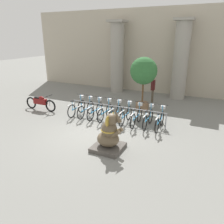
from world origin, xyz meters
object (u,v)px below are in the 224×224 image
(bicycle_1, at_px, (86,109))
(bicycle_7, at_px, (148,118))
(bicycle_5, at_px, (126,115))
(bicycle_4, at_px, (115,113))
(bicycle_8, at_px, (160,120))
(elephant_statue, at_px, (109,136))
(motorcycle, at_px, (41,102))
(bicycle_0, at_px, (77,107))
(person_pedestrian, at_px, (153,87))
(potted_tree, at_px, (144,73))
(bicycle_2, at_px, (95,110))
(bicycle_6, at_px, (136,117))
(bicycle_3, at_px, (105,112))

(bicycle_1, distance_m, bicycle_7, 3.40)
(bicycle_5, relative_size, bicycle_7, 1.00)
(bicycle_4, xyz_separation_m, bicycle_8, (2.27, -0.04, 0.00))
(bicycle_1, xyz_separation_m, bicycle_5, (2.27, 0.04, 0.00))
(bicycle_5, xyz_separation_m, bicycle_8, (1.70, -0.05, 0.00))
(bicycle_8, bearing_deg, elephant_statue, -114.47)
(bicycle_1, relative_size, bicycle_4, 1.00)
(motorcycle, bearing_deg, bicycle_1, 5.05)
(bicycle_7, relative_size, motorcycle, 0.77)
(bicycle_0, xyz_separation_m, bicycle_1, (0.57, 0.01, 0.00))
(elephant_statue, bearing_deg, bicycle_4, 110.03)
(motorcycle, bearing_deg, bicycle_7, 2.73)
(person_pedestrian, bearing_deg, bicycle_8, -70.11)
(bicycle_0, xyz_separation_m, person_pedestrian, (3.08, 4.02, 0.61))
(bicycle_1, relative_size, potted_tree, 0.55)
(bicycle_2, height_order, bicycle_8, same)
(bicycle_6, bearing_deg, potted_tree, 101.56)
(bicycle_8, relative_size, motorcycle, 0.77)
(bicycle_4, xyz_separation_m, person_pedestrian, (0.81, 3.98, 0.61))
(bicycle_2, bearing_deg, bicycle_4, 1.21)
(bicycle_3, bearing_deg, bicycle_4, 0.10)
(bicycle_8, xyz_separation_m, motorcycle, (-6.88, -0.25, 0.05))
(bicycle_0, height_order, bicycle_2, same)
(bicycle_7, height_order, elephant_statue, elephant_statue)
(bicycle_4, distance_m, bicycle_6, 1.14)
(bicycle_5, bearing_deg, person_pedestrian, 86.44)
(bicycle_7, height_order, bicycle_8, same)
(bicycle_7, xyz_separation_m, person_pedestrian, (-0.89, 3.97, 0.61))
(bicycle_8, xyz_separation_m, potted_tree, (-1.63, 2.45, 1.70))
(bicycle_4, distance_m, bicycle_5, 0.57)
(elephant_statue, distance_m, potted_tree, 5.44)
(bicycle_3, xyz_separation_m, elephant_statue, (1.58, -2.79, 0.16))
(bicycle_0, height_order, person_pedestrian, person_pedestrian)
(bicycle_5, bearing_deg, bicycle_0, -178.98)
(bicycle_3, height_order, bicycle_4, same)
(bicycle_1, distance_m, bicycle_5, 2.27)
(bicycle_1, distance_m, bicycle_4, 1.70)
(bicycle_1, bearing_deg, bicycle_2, 0.71)
(bicycle_3, xyz_separation_m, person_pedestrian, (1.38, 3.98, 0.61))
(elephant_statue, distance_m, motorcycle, 6.16)
(bicycle_6, distance_m, motorcycle, 5.75)
(bicycle_1, height_order, bicycle_2, same)
(elephant_statue, bearing_deg, bicycle_7, 76.29)
(bicycle_8, bearing_deg, bicycle_6, 179.32)
(bicycle_0, height_order, bicycle_8, same)
(bicycle_3, distance_m, bicycle_6, 1.70)
(bicycle_6, relative_size, motorcycle, 0.77)
(bicycle_2, xyz_separation_m, bicycle_4, (1.13, 0.02, 0.00))
(bicycle_2, height_order, bicycle_7, same)
(potted_tree, bearing_deg, bicycle_2, -126.01)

